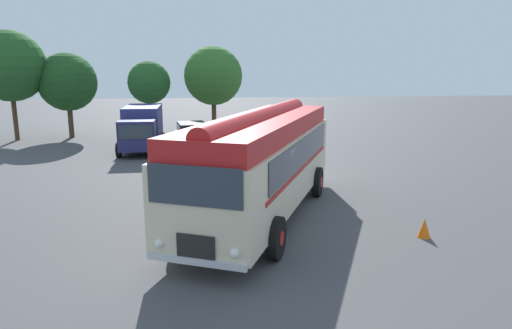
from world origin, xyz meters
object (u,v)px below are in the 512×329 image
at_px(vintage_bus, 262,159).
at_px(car_mid_left, 243,134).
at_px(car_near_left, 192,137).
at_px(box_van, 142,127).
at_px(traffic_cone, 424,228).

distance_m(vintage_bus, car_mid_left, 12.81).
height_order(car_near_left, box_van, box_van).
bearing_deg(car_mid_left, car_near_left, -164.48).
bearing_deg(car_mid_left, vintage_bus, -92.87).
xyz_separation_m(car_near_left, box_van, (-2.89, 1.01, 0.52)).
height_order(vintage_bus, traffic_cone, vintage_bus).
distance_m(car_near_left, box_van, 3.11).
relative_size(car_near_left, traffic_cone, 8.00).
height_order(vintage_bus, car_mid_left, vintage_bus).
xyz_separation_m(car_near_left, traffic_cone, (6.66, -14.34, -0.57)).
height_order(car_mid_left, traffic_cone, car_mid_left).
relative_size(vintage_bus, car_near_left, 2.32).
height_order(car_near_left, car_mid_left, same).
distance_m(car_near_left, car_mid_left, 3.08).
bearing_deg(traffic_cone, vintage_bus, 150.83).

